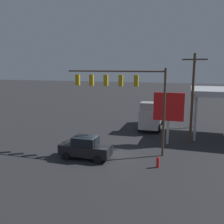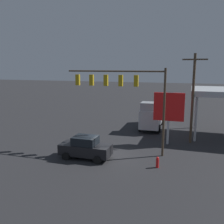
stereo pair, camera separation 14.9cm
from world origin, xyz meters
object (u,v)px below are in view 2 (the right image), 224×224
Objects in this scene: utility_pole at (193,97)px; price_sign at (169,108)px; traffic_signal_assembly at (122,87)px; sedan_waiting at (85,147)px; fire_hydrant at (157,162)px; delivery_truck at (152,115)px.

utility_pole reaches higher than price_sign.
traffic_signal_assembly is 1.72× the size of price_sign.
sedan_waiting reaches higher than fire_hydrant.
traffic_signal_assembly is 1.31× the size of delivery_truck.
delivery_truck is 12.78m from fire_hydrant.
price_sign is 0.76× the size of delivery_truck.
sedan_waiting is (8.55, 7.37, -3.86)m from utility_pole.
traffic_signal_assembly is 7.17m from fire_hydrant.
traffic_signal_assembly reaches higher than sedan_waiting.
fire_hydrant is at bearing 9.16° from delivery_truck.
price_sign is at bearing -137.25° from traffic_signal_assembly.
traffic_signal_assembly is at bearing -133.92° from sedan_waiting.
delivery_truck is at bearing -45.96° from utility_pole.
sedan_waiting is (6.35, 6.15, -2.74)m from price_sign.
sedan_waiting is 12.90m from delivery_truck.
traffic_signal_assembly is at bearing -9.06° from delivery_truck.
traffic_signal_assembly is 1.00× the size of utility_pole.
price_sign reaches higher than sedan_waiting.
sedan_waiting is at bearing -18.72° from delivery_truck.
price_sign reaches higher than delivery_truck.
utility_pole is 10.29× the size of fire_hydrant.
delivery_truck is (4.78, -4.94, -3.11)m from utility_pole.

